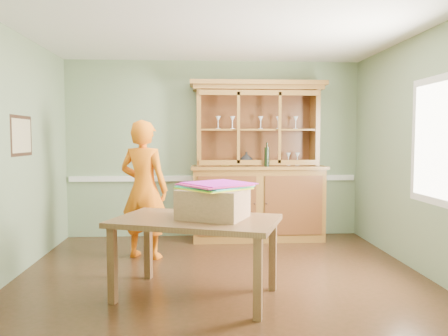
{
  "coord_description": "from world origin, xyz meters",
  "views": [
    {
      "loc": [
        -0.25,
        -4.75,
        1.53
      ],
      "look_at": [
        0.06,
        0.4,
        1.17
      ],
      "focal_mm": 35.0,
      "sensor_mm": 36.0,
      "label": 1
    }
  ],
  "objects": [
    {
      "name": "wall_back",
      "position": [
        0.0,
        2.0,
        1.35
      ],
      "size": [
        4.5,
        0.0,
        4.5
      ],
      "primitive_type": "plane",
      "rotation": [
        1.57,
        0.0,
        0.0
      ],
      "color": "gray",
      "rests_on": "floor"
    },
    {
      "name": "wall_left",
      "position": [
        -2.25,
        0.0,
        1.35
      ],
      "size": [
        0.0,
        4.0,
        4.0
      ],
      "primitive_type": "plane",
      "rotation": [
        1.57,
        0.0,
        1.57
      ],
      "color": "gray",
      "rests_on": "floor"
    },
    {
      "name": "wall_right",
      "position": [
        2.25,
        0.0,
        1.35
      ],
      "size": [
        0.0,
        4.0,
        4.0
      ],
      "primitive_type": "plane",
      "rotation": [
        1.57,
        0.0,
        -1.57
      ],
      "color": "gray",
      "rests_on": "floor"
    },
    {
      "name": "framed_map",
      "position": [
        -2.23,
        0.3,
        1.55
      ],
      "size": [
        0.03,
        0.6,
        0.46
      ],
      "color": "#382116",
      "rests_on": "wall_left"
    },
    {
      "name": "kite_stack",
      "position": [
        -0.07,
        -0.6,
        1.07
      ],
      "size": [
        0.77,
        0.77,
        0.05
      ],
      "rotation": [
        0.0,
        0.0,
        0.7
      ],
      "color": "yellow",
      "rests_on": "cardboard_box"
    },
    {
      "name": "wall_front",
      "position": [
        0.0,
        -2.0,
        1.35
      ],
      "size": [
        4.5,
        0.0,
        4.5
      ],
      "primitive_type": "plane",
      "rotation": [
        -1.57,
        0.0,
        0.0
      ],
      "color": "gray",
      "rests_on": "floor"
    },
    {
      "name": "floor",
      "position": [
        0.0,
        0.0,
        0.0
      ],
      "size": [
        4.5,
        4.5,
        0.0
      ],
      "primitive_type": "plane",
      "color": "#442516",
      "rests_on": "ground"
    },
    {
      "name": "cardboard_box",
      "position": [
        -0.11,
        -0.63,
        0.9
      ],
      "size": [
        0.74,
        0.68,
        0.28
      ],
      "primitive_type": "cube",
      "rotation": [
        0.0,
        0.0,
        -0.43
      ],
      "color": "tan",
      "rests_on": "dining_table"
    },
    {
      "name": "ceiling",
      "position": [
        0.0,
        0.0,
        2.7
      ],
      "size": [
        4.5,
        4.5,
        0.0
      ],
      "primitive_type": "plane",
      "rotation": [
        3.14,
        0.0,
        0.0
      ],
      "color": "white",
      "rests_on": "wall_back"
    },
    {
      "name": "window_panel",
      "position": [
        2.23,
        -0.3,
        1.5
      ],
      "size": [
        0.03,
        0.96,
        1.36
      ],
      "color": "white",
      "rests_on": "wall_right"
    },
    {
      "name": "person",
      "position": [
        -0.94,
        0.79,
        0.87
      ],
      "size": [
        0.75,
        0.62,
        1.75
      ],
      "primitive_type": "imported",
      "rotation": [
        0.0,
        0.0,
        2.78
      ],
      "color": "orange",
      "rests_on": "floor"
    },
    {
      "name": "china_hutch",
      "position": [
        0.64,
        1.73,
        0.83
      ],
      "size": [
        2.01,
        0.66,
        2.36
      ],
      "color": "#8F5F26",
      "rests_on": "floor"
    },
    {
      "name": "dining_table",
      "position": [
        -0.27,
        -0.63,
        0.67
      ],
      "size": [
        1.74,
        1.37,
        0.76
      ],
      "rotation": [
        0.0,
        0.0,
        -0.34
      ],
      "color": "brown",
      "rests_on": "floor"
    },
    {
      "name": "chair_rail",
      "position": [
        0.0,
        1.98,
        0.9
      ],
      "size": [
        4.41,
        0.05,
        0.08
      ],
      "primitive_type": "cube",
      "color": "white",
      "rests_on": "wall_back"
    }
  ]
}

